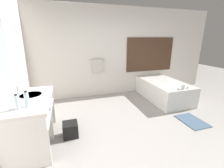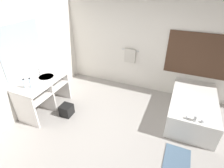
{
  "view_description": "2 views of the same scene",
  "coord_description": "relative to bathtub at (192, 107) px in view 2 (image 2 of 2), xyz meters",
  "views": [
    {
      "loc": [
        -1.23,
        -2.3,
        1.78
      ],
      "look_at": [
        -0.25,
        0.84,
        0.77
      ],
      "focal_mm": 24.0,
      "sensor_mm": 36.0,
      "label": 1
    },
    {
      "loc": [
        1.05,
        -2.34,
        2.86
      ],
      "look_at": [
        -0.29,
        0.82,
        0.78
      ],
      "focal_mm": 28.0,
      "sensor_mm": 36.0,
      "label": 2
    }
  ],
  "objects": [
    {
      "name": "water_bottle_1",
      "position": [
        -3.32,
        -1.4,
        0.65
      ],
      "size": [
        0.06,
        0.06,
        0.24
      ],
      "color": "silver",
      "rests_on": "vanity_counter"
    },
    {
      "name": "wall_left_with_mirror",
      "position": [
        -3.75,
        -1.32,
        1.05
      ],
      "size": [
        0.08,
        7.4,
        2.7
      ],
      "color": "white",
      "rests_on": "ground_plane"
    },
    {
      "name": "water_bottle_2",
      "position": [
        -3.43,
        -1.46,
        0.65
      ],
      "size": [
        0.06,
        0.06,
        0.23
      ],
      "color": "silver",
      "rests_on": "vanity_counter"
    },
    {
      "name": "wall_back_with_blinds",
      "position": [
        -1.47,
        0.91,
        1.04
      ],
      "size": [
        7.4,
        0.13,
        2.7
      ],
      "color": "white",
      "rests_on": "ground_plane"
    },
    {
      "name": "bathtub",
      "position": [
        0.0,
        0.0,
        0.0
      ],
      "size": [
        0.98,
        1.74,
        0.67
      ],
      "color": "white",
      "rests_on": "ground_plane"
    },
    {
      "name": "waste_bin",
      "position": [
        -2.77,
        -1.07,
        -0.17
      ],
      "size": [
        0.27,
        0.27,
        0.27
      ],
      "color": "black",
      "rests_on": "ground_plane"
    },
    {
      "name": "ground_plane",
      "position": [
        -1.53,
        -1.32,
        -0.3
      ],
      "size": [
        16.0,
        16.0,
        0.0
      ],
      "primitive_type": "plane",
      "color": "#A8A39E",
      "rests_on": "ground"
    },
    {
      "name": "sink_faucet",
      "position": [
        -3.56,
        -0.88,
        0.63
      ],
      "size": [
        0.09,
        0.04,
        0.18
      ],
      "color": "silver",
      "rests_on": "vanity_counter"
    },
    {
      "name": "vanity_counter",
      "position": [
        -3.37,
        -1.05,
        0.29
      ],
      "size": [
        0.68,
        1.25,
        0.84
      ],
      "color": "white",
      "rests_on": "ground_plane"
    },
    {
      "name": "bath_mat",
      "position": [
        -0.16,
        -1.34,
        -0.3
      ],
      "size": [
        0.46,
        0.64,
        0.02
      ],
      "color": "slate",
      "rests_on": "ground_plane"
    }
  ]
}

